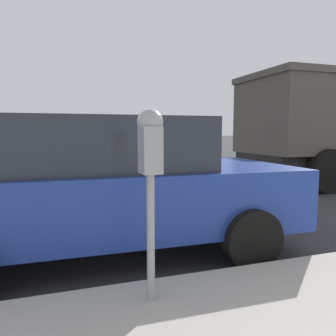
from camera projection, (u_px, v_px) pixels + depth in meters
ground_plane at (57, 232)px, 4.69m from camera, size 220.00×220.00×0.00m
parking_meter at (150, 156)px, 2.38m from camera, size 0.21×0.19×1.44m
car_blue at (105, 183)px, 3.88m from camera, size 2.22×4.41×1.59m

